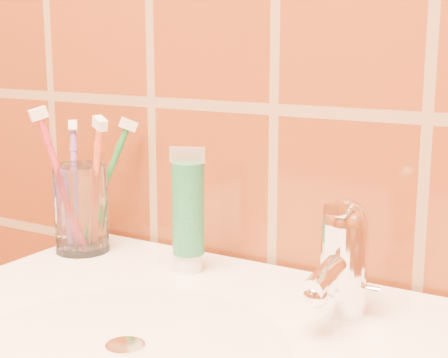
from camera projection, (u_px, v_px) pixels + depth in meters
The scene contains 7 objects.
glass_tumbler at pixel (81, 208), 0.89m from camera, with size 0.07×0.07×0.12m, color white.
toothpaste_tube at pixel (188, 214), 0.81m from camera, with size 0.04×0.04×0.15m.
faucet at pixel (343, 254), 0.69m from camera, with size 0.05×0.11×0.12m.
toothbrush_0 at pixel (94, 187), 0.87m from camera, with size 0.07×0.04×0.19m, color #DF5827, non-canonical shape.
toothbrush_1 at pixel (62, 183), 0.87m from camera, with size 0.05×0.07×0.20m, color #B9273D, non-canonical shape.
toothbrush_2 at pixel (105, 185), 0.91m from camera, with size 0.07×0.08×0.18m, color #1D6D2F, non-canonical shape.
toothbrush_3 at pixel (74, 186), 0.92m from camera, with size 0.06×0.07×0.17m, color #7C4A9F, non-canonical shape.
Camera 1 is at (0.37, 0.46, 1.13)m, focal length 55.00 mm.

